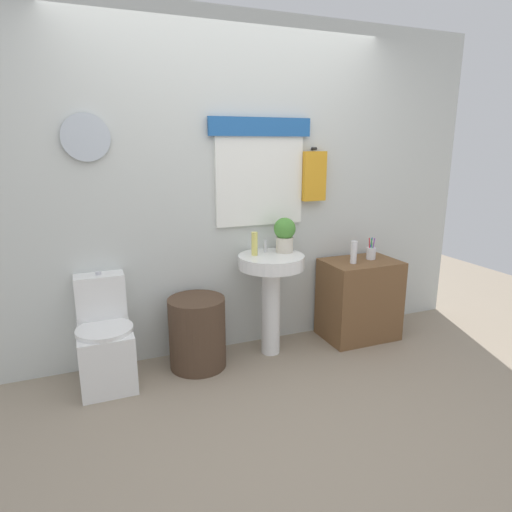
% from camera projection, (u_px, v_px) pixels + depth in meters
% --- Properties ---
extents(ground_plane, '(8.00, 8.00, 0.00)m').
position_uv_depth(ground_plane, '(292.00, 416.00, 2.76)').
color(ground_plane, gray).
extents(back_wall, '(4.40, 0.18, 2.60)m').
position_uv_depth(back_wall, '(231.00, 189.00, 3.47)').
color(back_wall, silver).
rests_on(back_wall, ground_plane).
extents(toilet, '(0.38, 0.51, 0.78)m').
position_uv_depth(toilet, '(105.00, 342.00, 3.10)').
color(toilet, white).
rests_on(toilet, ground_plane).
extents(laundry_hamper, '(0.43, 0.43, 0.54)m').
position_uv_depth(laundry_hamper, '(197.00, 333.00, 3.32)').
color(laundry_hamper, '#4C3828').
rests_on(laundry_hamper, ground_plane).
extents(pedestal_sink, '(0.52, 0.52, 0.82)m').
position_uv_depth(pedestal_sink, '(271.00, 281.00, 3.45)').
color(pedestal_sink, white).
rests_on(pedestal_sink, ground_plane).
extents(faucet, '(0.03, 0.03, 0.10)m').
position_uv_depth(faucet, '(265.00, 246.00, 3.50)').
color(faucet, silver).
rests_on(faucet, pedestal_sink).
extents(wooden_cabinet, '(0.62, 0.44, 0.69)m').
position_uv_depth(wooden_cabinet, '(359.00, 299.00, 3.82)').
color(wooden_cabinet, brown).
rests_on(wooden_cabinet, ground_plane).
extents(soap_bottle, '(0.05, 0.05, 0.18)m').
position_uv_depth(soap_bottle, '(255.00, 244.00, 3.38)').
color(soap_bottle, '#DBD166').
rests_on(soap_bottle, pedestal_sink).
extents(potted_plant, '(0.17, 0.17, 0.28)m').
position_uv_depth(potted_plant, '(285.00, 233.00, 3.47)').
color(potted_plant, beige).
rests_on(potted_plant, pedestal_sink).
extents(lotion_bottle, '(0.05, 0.05, 0.19)m').
position_uv_depth(lotion_bottle, '(354.00, 252.00, 3.64)').
color(lotion_bottle, white).
rests_on(lotion_bottle, wooden_cabinet).
extents(toothbrush_cup, '(0.08, 0.08, 0.19)m').
position_uv_depth(toothbrush_cup, '(371.00, 253.00, 3.78)').
color(toothbrush_cup, silver).
rests_on(toothbrush_cup, wooden_cabinet).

